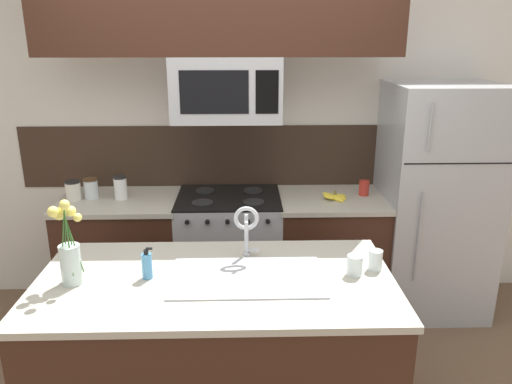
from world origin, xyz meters
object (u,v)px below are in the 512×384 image
Objects in this scene: storage_jar_medium at (91,188)px; dish_soap_bottle at (147,265)px; stove_range at (230,254)px; coffee_tin at (364,188)px; banana_bunch at (335,197)px; drinking_glass at (355,265)px; flower_vase at (69,254)px; sink_faucet at (246,225)px; refrigerator at (434,201)px; storage_jar_tall at (73,190)px; spare_glass at (375,260)px; microwave at (227,89)px; storage_jar_short at (120,187)px.

storage_jar_medium is 0.90× the size of dish_soap_bottle.
coffee_tin is at bearing 2.83° from stove_range.
drinking_glass is at bearing -95.45° from banana_bunch.
flower_vase is (-1.51, -1.22, 0.13)m from banana_bunch.
drinking_glass is at bearing 0.38° from dish_soap_bottle.
sink_faucet is 0.89m from flower_vase.
sink_faucet is at bearing -143.49° from refrigerator.
stove_range is at bearing 0.13° from storage_jar_tall.
storage_jar_tall is at bearing -163.45° from storage_jar_medium.
dish_soap_bottle reaches higher than stove_range.
sink_faucet is 1.85× the size of dish_soap_bottle.
stove_range is 4.87× the size of banana_bunch.
refrigerator reaches higher than banana_bunch.
sink_faucet is 0.69m from spare_glass.
sink_faucet reaches higher than banana_bunch.
storage_jar_medium reaches higher than banana_bunch.
stove_range is at bearing 60.32° from flower_vase.
drinking_glass is at bearing -61.19° from microwave.
stove_range is at bearing 73.29° from dish_soap_bottle.
microwave is 6.77× the size of coffee_tin.
flower_vase reaches higher than storage_jar_tall.
storage_jar_tall is 0.32× the size of flower_vase.
storage_jar_short is 1.57m from banana_bunch.
storage_jar_short is at bearing 92.64° from flower_vase.
sink_faucet reaches higher than drinking_glass.
refrigerator is 3.90× the size of flower_vase.
stove_range is 1.13m from coffee_tin.
drinking_glass is 0.24× the size of flower_vase.
banana_bunch is 1.74× the size of coffee_tin.
storage_jar_short is at bearing 131.16° from sink_faucet.
coffee_tin is 1.05× the size of drinking_glass.
sink_faucet reaches higher than storage_jar_tall.
microwave reaches higher than dish_soap_bottle.
stove_range is at bearing 123.75° from spare_glass.
storage_jar_medium is 1.40× the size of spare_glass.
dish_soap_bottle is (-0.37, -1.24, 0.52)m from stove_range.
microwave reaches higher than refrigerator.
microwave is (0.00, -0.02, 1.24)m from stove_range.
storage_jar_tall is 0.96× the size of storage_jar_medium.
microwave is at bearing -175.99° from coffee_tin.
microwave is at bearing -178.48° from refrigerator.
flower_vase is at bearing -176.07° from spare_glass.
drinking_glass is 0.13m from spare_glass.
coffee_tin is at bearing 0.49° from storage_jar_medium.
microwave is at bearing 124.23° from spare_glass.
spare_glass is (1.91, -1.17, -0.02)m from storage_jar_tall.
storage_jar_short is 1.97m from spare_glass.
refrigerator is 2.63m from flower_vase.
drinking_glass is 0.98× the size of spare_glass.
storage_jar_medium is at bearing 116.65° from dish_soap_bottle.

